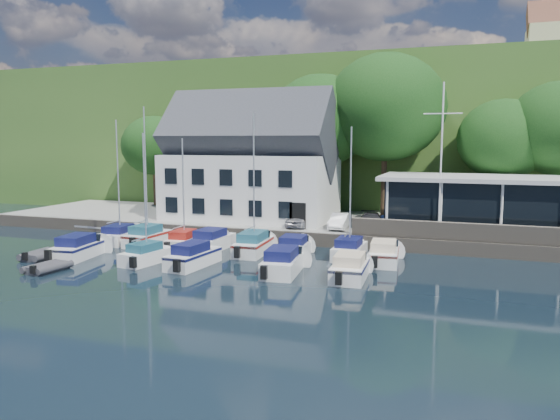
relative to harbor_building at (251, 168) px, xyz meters
The scene contains 35 objects.
ground 18.70m from the harbor_building, 67.01° to the right, with size 180.00×180.00×0.00m, color black.
quay 8.57m from the harbor_building, ahead, with size 60.00×13.00×1.00m, color gray.
quay_face 10.14m from the harbor_building, 38.16° to the right, with size 60.00×0.30×1.00m, color #696054.
hillside 46.11m from the harbor_building, 81.25° to the left, with size 160.00×75.00×16.00m, color #315821.
field_patch 56.60m from the harbor_building, 74.34° to the left, with size 50.00×30.00×0.30m, color #4F592C.
harbor_building is the anchor object (origin of this frame).
club_pavilion 18.15m from the harbor_building, ahead, with size 13.20×7.20×4.10m, color black, non-canonical shape.
seawall 20.03m from the harbor_building, 15.03° to the right, with size 18.00×0.50×1.20m, color #696054.
gangway 13.23m from the harbor_building, 141.71° to the right, with size 1.20×6.00×1.40m, color silver, non-canonical shape.
car_silver 7.16m from the harbor_building, 29.04° to the right, with size 1.54×3.83×1.30m, color #B8B7BC.
car_white 9.80m from the harbor_building, 19.01° to the right, with size 1.25×3.57×1.18m, color white.
car_dgrey 11.99m from the harbor_building, 15.67° to the right, with size 1.82×4.48×1.30m, color #2A292E.
car_blue 13.59m from the harbor_building, 11.64° to the right, with size 1.59×4.04×1.38m, color navy.
flagpole 16.40m from the harbor_building, 13.65° to the right, with size 2.57×0.20×10.71m, color white, non-canonical shape.
tree_0 14.27m from the harbor_building, 156.55° to the left, with size 6.76×6.76×9.24m, color #10350F, non-canonical shape.
tree_1 6.17m from the harbor_building, 125.55° to the left, with size 7.29×7.29×9.97m, color #10350F, non-canonical shape.
tree_2 7.12m from the harbor_building, 45.31° to the left, with size 9.27×9.27×12.67m, color #10350F, non-canonical shape.
tree_3 12.11m from the harbor_building, 25.54° to the left, with size 10.44×10.44×14.27m, color #10350F, non-canonical shape.
tree_4 21.05m from the harbor_building, 14.99° to the left, with size 7.42×7.42×10.15m, color #10350F, non-canonical shape.
tree_5 25.13m from the harbor_building, 12.42° to the left, with size 8.38×8.38×11.46m, color #10350F, non-canonical shape.
boat_r1_0 11.50m from the harbor_building, 128.21° to the right, with size 2.01×5.88×8.49m, color white, non-canonical shape.
boat_r1_1 10.26m from the harbor_building, 116.25° to the right, with size 2.01×5.64×9.47m, color white, non-canonical shape.
boat_r1_2 9.58m from the harbor_building, 98.00° to the right, with size 1.70×5.42×8.37m, color white, non-canonical shape.
boat_r1_3 10.06m from the harbor_building, 86.06° to the right, with size 2.04×6.00×1.49m, color white, non-canonical shape.
boat_r1_4 10.18m from the harbor_building, 66.55° to the right, with size 1.92×6.69×9.50m, color white, non-canonical shape.
boat_r1_5 12.35m from the harbor_building, 53.05° to the right, with size 1.99×5.08×1.40m, color white, non-canonical shape.
boat_r1_6 13.63m from the harbor_building, 39.14° to the right, with size 1.90×5.62×8.53m, color white, non-canonical shape.
boat_r1_7 16.57m from the harbor_building, 35.76° to the right, with size 1.93×5.92×1.46m, color white, non-canonical shape.
boat_r2_0 16.41m from the harbor_building, 114.27° to the right, with size 2.01×6.47×1.55m, color white, non-canonical shape.
boat_r2_1 14.44m from the harbor_building, 95.11° to the right, with size 1.66×5.32×8.34m, color white, non-canonical shape.
boat_r2_2 15.02m from the harbor_building, 82.22° to the right, with size 1.78×6.13×1.54m, color white, non-canonical shape.
boat_r2_3 16.57m from the harbor_building, 60.98° to the right, with size 2.02×6.39×1.55m, color white, non-canonical shape.
boat_r2_4 18.72m from the harbor_building, 49.80° to the right, with size 1.97×5.88×1.46m, color white, non-canonical shape.
dinghy_0 18.39m from the harbor_building, 118.98° to the right, with size 1.75×2.92×0.68m, color #36363B, non-canonical shape.
dinghy_1 19.69m from the harbor_building, 107.30° to the right, with size 1.62×2.70×0.63m, color #36363B, non-canonical shape.
Camera 1 is at (10.91, -27.02, 7.78)m, focal length 35.00 mm.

